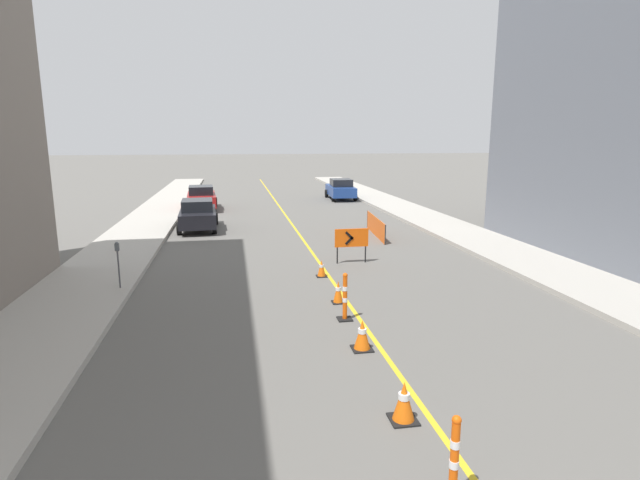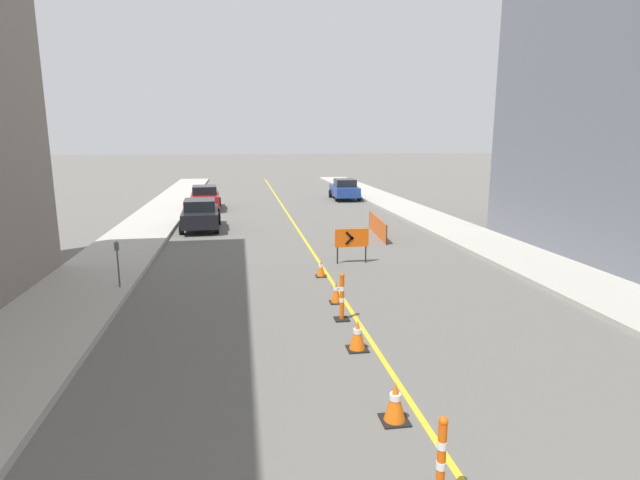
{
  "view_description": "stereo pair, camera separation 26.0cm",
  "coord_description": "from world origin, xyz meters",
  "px_view_note": "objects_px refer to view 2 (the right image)",
  "views": [
    {
      "loc": [
        -3.2,
        1.16,
        4.71
      ],
      "look_at": [
        -0.07,
        18.93,
        1.0
      ],
      "focal_mm": 28.0,
      "sensor_mm": 36.0,
      "label": 1
    },
    {
      "loc": [
        -2.94,
        1.12,
        4.71
      ],
      "look_at": [
        -0.07,
        18.93,
        1.0
      ],
      "focal_mm": 28.0,
      "sensor_mm": 36.0,
      "label": 2
    }
  ],
  "objects_px": {
    "delineator_post_front": "(441,465)",
    "delineator_post_rear": "(342,300)",
    "arrow_barricade_primary": "(352,239)",
    "parked_car_curb_near": "(201,214)",
    "parked_car_curb_mid": "(205,197)",
    "parking_meter_near_curb": "(117,255)",
    "parked_car_curb_far": "(344,189)",
    "traffic_cone_fourth": "(357,335)",
    "traffic_cone_fifth": "(336,292)",
    "traffic_cone_third": "(395,402)",
    "traffic_cone_farthest": "(321,268)"
  },
  "relations": [
    {
      "from": "delineator_post_rear",
      "to": "parking_meter_near_curb",
      "type": "bearing_deg",
      "value": 151.48
    },
    {
      "from": "traffic_cone_fifth",
      "to": "parked_car_curb_mid",
      "type": "bearing_deg",
      "value": 103.68
    },
    {
      "from": "traffic_cone_farthest",
      "to": "arrow_barricade_primary",
      "type": "relative_size",
      "value": 0.45
    },
    {
      "from": "traffic_cone_fourth",
      "to": "parked_car_curb_far",
      "type": "height_order",
      "value": "parked_car_curb_far"
    },
    {
      "from": "traffic_cone_farthest",
      "to": "parking_meter_near_curb",
      "type": "height_order",
      "value": "parking_meter_near_curb"
    },
    {
      "from": "arrow_barricade_primary",
      "to": "traffic_cone_fourth",
      "type": "bearing_deg",
      "value": -101.89
    },
    {
      "from": "traffic_cone_fourth",
      "to": "parking_meter_near_curb",
      "type": "relative_size",
      "value": 0.48
    },
    {
      "from": "traffic_cone_third",
      "to": "parked_car_curb_near",
      "type": "height_order",
      "value": "parked_car_curb_near"
    },
    {
      "from": "parking_meter_near_curb",
      "to": "traffic_cone_third",
      "type": "bearing_deg",
      "value": -53.01
    },
    {
      "from": "parked_car_curb_mid",
      "to": "parking_meter_near_curb",
      "type": "xyz_separation_m",
      "value": [
        -1.47,
        -18.31,
        0.39
      ]
    },
    {
      "from": "parked_car_curb_mid",
      "to": "parking_meter_near_curb",
      "type": "bearing_deg",
      "value": -97.92
    },
    {
      "from": "arrow_barricade_primary",
      "to": "traffic_cone_fifth",
      "type": "bearing_deg",
      "value": -108.24
    },
    {
      "from": "parked_car_curb_near",
      "to": "parked_car_curb_mid",
      "type": "bearing_deg",
      "value": 89.3
    },
    {
      "from": "delineator_post_rear",
      "to": "parked_car_curb_mid",
      "type": "relative_size",
      "value": 0.29
    },
    {
      "from": "traffic_cone_farthest",
      "to": "parked_car_curb_mid",
      "type": "distance_m",
      "value": 18.23
    },
    {
      "from": "delineator_post_rear",
      "to": "parked_car_curb_far",
      "type": "bearing_deg",
      "value": 77.93
    },
    {
      "from": "arrow_barricade_primary",
      "to": "parked_car_curb_far",
      "type": "height_order",
      "value": "parked_car_curb_far"
    },
    {
      "from": "parked_car_curb_mid",
      "to": "arrow_barricade_primary",
      "type": "bearing_deg",
      "value": -71.21
    },
    {
      "from": "parked_car_curb_near",
      "to": "parked_car_curb_far",
      "type": "relative_size",
      "value": 1.0
    },
    {
      "from": "arrow_barricade_primary",
      "to": "parked_car_curb_near",
      "type": "relative_size",
      "value": 0.3
    },
    {
      "from": "delineator_post_rear",
      "to": "traffic_cone_farthest",
      "type": "bearing_deg",
      "value": 88.2
    },
    {
      "from": "traffic_cone_farthest",
      "to": "parking_meter_near_curb",
      "type": "xyz_separation_m",
      "value": [
        -6.44,
        -0.78,
        0.9
      ]
    },
    {
      "from": "arrow_barricade_primary",
      "to": "traffic_cone_farthest",
      "type": "bearing_deg",
      "value": -130.94
    },
    {
      "from": "traffic_cone_fifth",
      "to": "parked_car_curb_far",
      "type": "bearing_deg",
      "value": 77.52
    },
    {
      "from": "traffic_cone_fourth",
      "to": "delineator_post_rear",
      "type": "distance_m",
      "value": 1.92
    },
    {
      "from": "traffic_cone_third",
      "to": "traffic_cone_fifth",
      "type": "distance_m",
      "value": 6.22
    },
    {
      "from": "traffic_cone_fourth",
      "to": "traffic_cone_farthest",
      "type": "bearing_deg",
      "value": 88.46
    },
    {
      "from": "traffic_cone_fifth",
      "to": "arrow_barricade_primary",
      "type": "relative_size",
      "value": 0.5
    },
    {
      "from": "traffic_cone_farthest",
      "to": "arrow_barricade_primary",
      "type": "distance_m",
      "value": 2.33
    },
    {
      "from": "traffic_cone_farthest",
      "to": "parked_car_curb_mid",
      "type": "bearing_deg",
      "value": 105.85
    },
    {
      "from": "delineator_post_front",
      "to": "delineator_post_rear",
      "type": "bearing_deg",
      "value": 89.39
    },
    {
      "from": "delineator_post_rear",
      "to": "parking_meter_near_curb",
      "type": "xyz_separation_m",
      "value": [
        -6.31,
        3.43,
        0.63
      ]
    },
    {
      "from": "delineator_post_front",
      "to": "arrow_barricade_primary",
      "type": "relative_size",
      "value": 0.92
    },
    {
      "from": "traffic_cone_farthest",
      "to": "delineator_post_rear",
      "type": "relative_size",
      "value": 0.46
    },
    {
      "from": "traffic_cone_third",
      "to": "traffic_cone_fourth",
      "type": "distance_m",
      "value": 2.94
    },
    {
      "from": "traffic_cone_fourth",
      "to": "traffic_cone_farthest",
      "type": "height_order",
      "value": "traffic_cone_fourth"
    },
    {
      "from": "delineator_post_front",
      "to": "parked_car_curb_far",
      "type": "xyz_separation_m",
      "value": [
        5.57,
        32.43,
        0.27
      ]
    },
    {
      "from": "delineator_post_front",
      "to": "parked_car_curb_mid",
      "type": "distance_m",
      "value": 28.89
    },
    {
      "from": "traffic_cone_fourth",
      "to": "parking_meter_near_curb",
      "type": "bearing_deg",
      "value": 139.66
    },
    {
      "from": "arrow_barricade_primary",
      "to": "parking_meter_near_curb",
      "type": "distance_m",
      "value": 8.29
    },
    {
      "from": "arrow_barricade_primary",
      "to": "delineator_post_rear",
      "type": "bearing_deg",
      "value": -105.24
    },
    {
      "from": "traffic_cone_fourth",
      "to": "arrow_barricade_primary",
      "type": "relative_size",
      "value": 0.52
    },
    {
      "from": "traffic_cone_fifth",
      "to": "parking_meter_near_curb",
      "type": "height_order",
      "value": "parking_meter_near_curb"
    },
    {
      "from": "traffic_cone_fifth",
      "to": "parked_car_curb_far",
      "type": "relative_size",
      "value": 0.15
    },
    {
      "from": "delineator_post_front",
      "to": "arrow_barricade_primary",
      "type": "bearing_deg",
      "value": 82.5
    },
    {
      "from": "traffic_cone_fourth",
      "to": "traffic_cone_fifth",
      "type": "bearing_deg",
      "value": 87.47
    },
    {
      "from": "traffic_cone_fifth",
      "to": "delineator_post_front",
      "type": "relative_size",
      "value": 0.54
    },
    {
      "from": "traffic_cone_farthest",
      "to": "traffic_cone_fifth",
      "type": "bearing_deg",
      "value": -90.39
    },
    {
      "from": "traffic_cone_fifth",
      "to": "parked_car_curb_mid",
      "type": "xyz_separation_m",
      "value": [
        -4.96,
        20.37,
        0.47
      ]
    },
    {
      "from": "arrow_barricade_primary",
      "to": "parked_car_curb_mid",
      "type": "distance_m",
      "value": 17.1
    }
  ]
}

